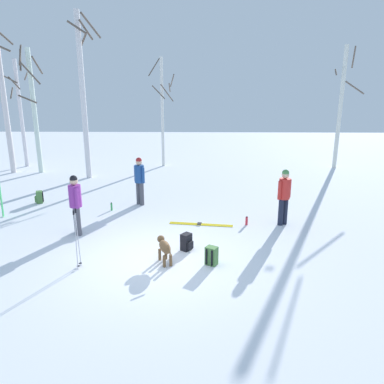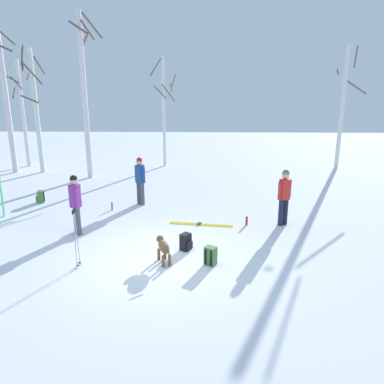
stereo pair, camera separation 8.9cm
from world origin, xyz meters
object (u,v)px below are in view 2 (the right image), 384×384
(birch_tree_1, at_px, (5,90))
(dog, at_px, (163,247))
(person_2, at_px, (140,178))
(ski_pair_planted_0, at_px, (1,189))
(water_bottle_0, at_px, (112,206))
(birch_tree_5, at_px, (343,106))
(ski_poles_0, at_px, (76,237))
(ski_pair_lying_0, at_px, (201,224))
(backpack_0, at_px, (186,242))
(person_1, at_px, (76,201))
(backpack_1, at_px, (40,197))
(birch_tree_4, at_px, (164,110))
(water_bottle_1, at_px, (247,221))
(birch_tree_0, at_px, (23,112))
(birch_tree_2, at_px, (36,108))
(birch_tree_3, at_px, (85,94))
(backpack_2, at_px, (211,256))
(person_0, at_px, (284,194))

(birch_tree_1, bearing_deg, dog, -48.45)
(person_2, bearing_deg, dog, -73.66)
(person_2, height_order, ski_pair_planted_0, ski_pair_planted_0)
(water_bottle_0, bearing_deg, birch_tree_5, 36.72)
(ski_poles_0, xyz_separation_m, water_bottle_0, (-0.28, 4.18, -0.62))
(ski_pair_planted_0, height_order, ski_pair_lying_0, ski_pair_planted_0)
(backpack_0, bearing_deg, person_1, 162.46)
(backpack_1, distance_m, birch_tree_4, 8.59)
(person_2, height_order, dog, person_2)
(person_2, relative_size, water_bottle_1, 6.28)
(birch_tree_1, relative_size, birch_tree_5, 1.25)
(water_bottle_0, xyz_separation_m, birch_tree_0, (-6.59, 7.62, 2.80))
(backpack_1, xyz_separation_m, birch_tree_2, (-2.26, 5.23, 2.98))
(backpack_0, bearing_deg, birch_tree_5, 54.99)
(ski_pair_planted_0, xyz_separation_m, birch_tree_0, (-3.22, 8.35, 2.02))
(dog, relative_size, birch_tree_5, 0.14)
(birch_tree_3, xyz_separation_m, birch_tree_5, (12.57, 2.74, -0.63))
(backpack_2, bearing_deg, ski_pair_lying_0, 95.66)
(ski_poles_0, bearing_deg, person_0, 29.35)
(water_bottle_0, relative_size, birch_tree_2, 0.05)
(person_0, xyz_separation_m, birch_tree_5, (4.74, 8.89, 2.26))
(birch_tree_2, bearing_deg, birch_tree_1, -177.42)
(birch_tree_1, xyz_separation_m, birch_tree_3, (4.22, -1.03, -0.18))
(birch_tree_1, distance_m, birch_tree_3, 4.35)
(birch_tree_0, bearing_deg, ski_pair_lying_0, -42.76)
(backpack_1, relative_size, birch_tree_5, 0.07)
(birch_tree_3, relative_size, birch_tree_5, 1.18)
(person_1, relative_size, dog, 2.03)
(water_bottle_1, distance_m, birch_tree_5, 11.15)
(person_1, bearing_deg, backpack_0, -17.54)
(person_0, relative_size, dog, 2.03)
(backpack_0, distance_m, birch_tree_5, 13.57)
(birch_tree_2, bearing_deg, water_bottle_1, -37.42)
(dog, distance_m, birch_tree_1, 13.63)
(ski_poles_0, relative_size, water_bottle_0, 5.02)
(person_2, height_order, ski_poles_0, person_2)
(person_0, distance_m, birch_tree_2, 13.09)
(person_2, xyz_separation_m, backpack_1, (-3.73, 0.08, -0.77))
(backpack_1, xyz_separation_m, water_bottle_0, (2.85, -0.80, -0.08))
(person_2, height_order, birch_tree_4, birch_tree_4)
(person_2, bearing_deg, birch_tree_5, 36.48)
(backpack_0, relative_size, birch_tree_2, 0.07)
(water_bottle_1, xyz_separation_m, birch_tree_5, (5.84, 8.98, 3.11))
(person_0, bearing_deg, person_1, -170.94)
(dog, distance_m, water_bottle_1, 3.42)
(water_bottle_1, relative_size, birch_tree_3, 0.04)
(backpack_1, xyz_separation_m, birch_tree_0, (-3.74, 6.82, 2.72))
(birch_tree_3, xyz_separation_m, birch_tree_4, (3.24, 3.01, -0.83))
(person_2, bearing_deg, birch_tree_3, 126.70)
(ski_pair_lying_0, bearing_deg, water_bottle_0, 156.92)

